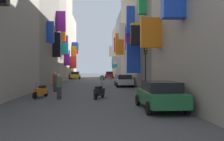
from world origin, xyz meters
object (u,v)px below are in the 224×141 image
parked_car_green (160,95)px  parked_car_yellow (75,75)px  scooter_green (102,78)px  parked_car_red (109,75)px  pedestrian_crossing (55,82)px  traffic_light_near_corner (145,60)px  scooter_black (99,92)px  pedestrian_near_left (59,86)px  scooter_orange (41,91)px  parked_car_silver (124,80)px

parked_car_green → parked_car_yellow: bearing=102.0°
parked_car_yellow → scooter_green: 7.74m
parked_car_red → parked_car_green: bearing=-89.5°
parked_car_red → pedestrian_crossing: bearing=-102.2°
parked_car_red → traffic_light_near_corner: 33.11m
parked_car_yellow → scooter_black: 31.67m
parked_car_green → traffic_light_near_corner: size_ratio=0.99×
traffic_light_near_corner → pedestrian_near_left: bearing=-157.6°
scooter_orange → traffic_light_near_corner: size_ratio=0.47×
parked_car_silver → traffic_light_near_corner: bearing=-84.3°
pedestrian_near_left → parked_car_silver: bearing=62.1°
parked_car_yellow → pedestrian_crossing: pedestrian_crossing is taller
parked_car_yellow → traffic_light_near_corner: traffic_light_near_corner is taller
scooter_black → scooter_orange: bearing=171.8°
parked_car_yellow → pedestrian_crossing: size_ratio=2.24×
scooter_orange → traffic_light_near_corner: bearing=13.1°
parked_car_silver → scooter_orange: parked_car_silver is taller
pedestrian_crossing → scooter_green: bearing=77.1°
scooter_green → scooter_black: bearing=-91.9°
parked_car_yellow → pedestrian_near_left: pedestrian_near_left is taller
parked_car_green → scooter_green: bearing=94.0°
parked_car_green → traffic_light_near_corner: (0.82, 7.07, 2.01)m
pedestrian_crossing → parked_car_red: bearing=77.8°
parked_car_silver → traffic_light_near_corner: size_ratio=1.08×
scooter_orange → scooter_black: bearing=-8.2°
scooter_black → pedestrian_crossing: 6.24m
parked_car_yellow → pedestrian_near_left: (1.86, -31.58, 0.07)m
parked_car_green → pedestrian_near_left: (-5.76, 4.35, 0.11)m
traffic_light_near_corner → scooter_black: bearing=-147.2°
scooter_black → pedestrian_near_left: size_ratio=1.05×
parked_car_green → scooter_black: parked_car_green is taller
scooter_black → pedestrian_near_left: bearing=-174.8°
parked_car_silver → parked_car_green: parked_car_green is taller
scooter_black → pedestrian_crossing: (-3.96, 4.81, 0.42)m
parked_car_red → pedestrian_crossing: pedestrian_crossing is taller
parked_car_silver → pedestrian_crossing: (-6.98, -5.83, 0.14)m
parked_car_green → scooter_green: 30.56m
scooter_black → pedestrian_near_left: pedestrian_near_left is taller
parked_car_red → scooter_green: size_ratio=2.49×
parked_car_green → parked_car_red: parked_car_red is taller
scooter_orange → pedestrian_crossing: bearing=86.8°
pedestrian_crossing → pedestrian_near_left: size_ratio=1.02×
parked_car_green → traffic_light_near_corner: 7.40m
parked_car_yellow → parked_car_silver: bearing=-69.8°
parked_car_green → scooter_orange: 8.89m
parked_car_yellow → parked_car_red: bearing=29.7°
parked_car_yellow → parked_car_green: bearing=-78.0°
scooter_orange → pedestrian_near_left: (1.44, -0.86, 0.40)m
scooter_green → pedestrian_crossing: 21.61m
parked_car_red → scooter_black: (-2.69, -35.50, -0.32)m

